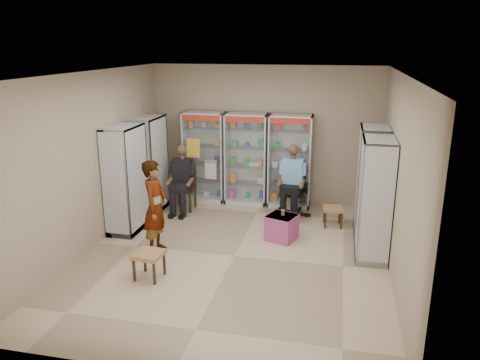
% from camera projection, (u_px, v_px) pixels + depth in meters
% --- Properties ---
extents(floor, '(6.00, 6.00, 0.00)m').
position_uv_depth(floor, '(234.00, 256.00, 7.86)').
color(floor, tan).
rests_on(floor, ground).
extents(room_shell, '(5.02, 6.02, 3.01)m').
position_uv_depth(room_shell, '(234.00, 141.00, 7.30)').
color(room_shell, tan).
rests_on(room_shell, ground).
extents(cabinet_back_left, '(0.90, 0.50, 2.00)m').
position_uv_depth(cabinet_back_left, '(205.00, 157.00, 10.40)').
color(cabinet_back_left, '#B7BABF').
rests_on(cabinet_back_left, floor).
extents(cabinet_back_mid, '(0.90, 0.50, 2.00)m').
position_uv_depth(cabinet_back_mid, '(247.00, 159.00, 10.21)').
color(cabinet_back_mid, silver).
rests_on(cabinet_back_mid, floor).
extents(cabinet_back_right, '(0.90, 0.50, 2.00)m').
position_uv_depth(cabinet_back_right, '(290.00, 161.00, 10.01)').
color(cabinet_back_right, '#AFB1B7').
rests_on(cabinet_back_right, floor).
extents(cabinet_right_far, '(0.90, 0.50, 2.00)m').
position_uv_depth(cabinet_right_far, '(371.00, 181.00, 8.62)').
color(cabinet_right_far, silver).
rests_on(cabinet_right_far, floor).
extents(cabinet_right_near, '(0.90, 0.50, 2.00)m').
position_uv_depth(cabinet_right_near, '(375.00, 199.00, 7.59)').
color(cabinet_right_near, '#A7A9AE').
rests_on(cabinet_right_near, floor).
extents(cabinet_left_far, '(0.90, 0.50, 2.00)m').
position_uv_depth(cabinet_left_far, '(149.00, 165.00, 9.72)').
color(cabinet_left_far, '#B2B4B9').
rests_on(cabinet_left_far, floor).
extents(cabinet_left_near, '(0.90, 0.50, 2.00)m').
position_uv_depth(cabinet_left_near, '(126.00, 180.00, 8.69)').
color(cabinet_left_near, '#A2A4A9').
rests_on(cabinet_left_near, floor).
extents(wooden_chair, '(0.42, 0.42, 0.94)m').
position_uv_depth(wooden_chair, '(184.00, 189.00, 9.92)').
color(wooden_chair, black).
rests_on(wooden_chair, floor).
extents(seated_customer, '(0.44, 0.60, 1.34)m').
position_uv_depth(seated_customer, '(183.00, 180.00, 9.81)').
color(seated_customer, black).
rests_on(seated_customer, floor).
extents(office_chair, '(0.65, 0.65, 1.12)m').
position_uv_depth(office_chair, '(293.00, 190.00, 9.55)').
color(office_chair, black).
rests_on(office_chair, floor).
extents(seated_shopkeeper, '(0.51, 0.68, 1.42)m').
position_uv_depth(seated_shopkeeper, '(293.00, 183.00, 9.46)').
color(seated_shopkeeper, '#6CADD6').
rests_on(seated_shopkeeper, floor).
extents(pink_trunk, '(0.61, 0.60, 0.46)m').
position_uv_depth(pink_trunk, '(282.00, 227.00, 8.46)').
color(pink_trunk, '#A54283').
rests_on(pink_trunk, floor).
extents(tea_glass, '(0.07, 0.07, 0.10)m').
position_uv_depth(tea_glass, '(283.00, 213.00, 8.39)').
color(tea_glass, '#5C1E07').
rests_on(tea_glass, pink_trunk).
extents(woven_stool_a, '(0.42, 0.42, 0.38)m').
position_uv_depth(woven_stool_a, '(333.00, 217.00, 9.10)').
color(woven_stool_a, '#AA7348').
rests_on(woven_stool_a, floor).
extents(woven_stool_b, '(0.45, 0.45, 0.42)m').
position_uv_depth(woven_stool_b, '(149.00, 265.00, 7.08)').
color(woven_stool_b, '#A38344').
rests_on(woven_stool_b, floor).
extents(standing_man, '(0.41, 0.60, 1.61)m').
position_uv_depth(standing_man, '(155.00, 207.00, 7.81)').
color(standing_man, gray).
rests_on(standing_man, floor).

